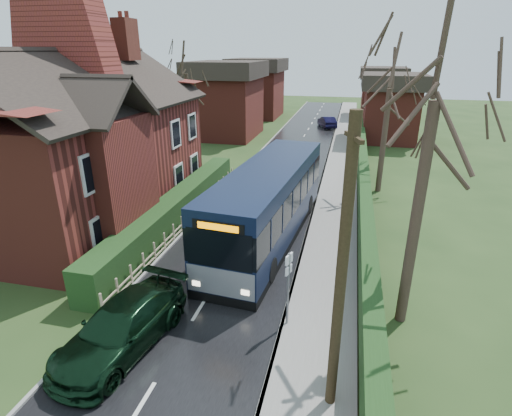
% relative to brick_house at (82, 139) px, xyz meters
% --- Properties ---
extents(ground, '(140.00, 140.00, 0.00)m').
position_rel_brick_house_xyz_m(ground, '(8.73, -4.78, -4.38)').
color(ground, '#364E21').
rests_on(ground, ground).
extents(road, '(6.00, 100.00, 0.02)m').
position_rel_brick_house_xyz_m(road, '(8.73, 5.22, -4.37)').
color(road, black).
rests_on(road, ground).
extents(pavement, '(2.50, 100.00, 0.14)m').
position_rel_brick_house_xyz_m(pavement, '(12.98, 5.22, -4.31)').
color(pavement, slate).
rests_on(pavement, ground).
extents(kerb_right, '(0.12, 100.00, 0.14)m').
position_rel_brick_house_xyz_m(kerb_right, '(11.78, 5.22, -4.31)').
color(kerb_right, gray).
rests_on(kerb_right, ground).
extents(kerb_left, '(0.12, 100.00, 0.10)m').
position_rel_brick_house_xyz_m(kerb_left, '(5.68, 5.22, -4.33)').
color(kerb_left, gray).
rests_on(kerb_left, ground).
extents(front_hedge, '(1.20, 16.00, 1.60)m').
position_rel_brick_house_xyz_m(front_hedge, '(4.83, 0.22, -3.58)').
color(front_hedge, '#183313').
rests_on(front_hedge, ground).
extents(picket_fence, '(0.10, 16.00, 0.90)m').
position_rel_brick_house_xyz_m(picket_fence, '(5.58, 0.22, -3.93)').
color(picket_fence, tan).
rests_on(picket_fence, ground).
extents(right_wall_hedge, '(0.60, 50.00, 1.80)m').
position_rel_brick_house_xyz_m(right_wall_hedge, '(14.53, 5.22, -3.36)').
color(right_wall_hedge, maroon).
rests_on(right_wall_hedge, ground).
extents(brick_house, '(9.30, 14.60, 10.30)m').
position_rel_brick_house_xyz_m(brick_house, '(0.00, 0.00, 0.00)').
color(brick_house, maroon).
rests_on(brick_house, ground).
extents(bus, '(3.79, 12.14, 3.63)m').
position_rel_brick_house_xyz_m(bus, '(9.95, -0.38, -2.58)').
color(bus, black).
rests_on(bus, ground).
extents(car_silver, '(2.39, 4.55, 1.48)m').
position_rel_brick_house_xyz_m(car_silver, '(7.23, 1.79, -3.64)').
color(car_silver, '#BBBBC1').
rests_on(car_silver, ground).
extents(car_green, '(2.86, 5.33, 1.47)m').
position_rel_brick_house_xyz_m(car_green, '(7.13, -9.01, -3.64)').
color(car_green, black).
rests_on(car_green, ground).
extents(car_distant, '(2.64, 4.23, 1.32)m').
position_rel_brick_house_xyz_m(car_distant, '(10.73, 30.81, -3.72)').
color(car_distant, black).
rests_on(car_distant, ground).
extents(bus_stop_sign, '(0.19, 0.41, 2.76)m').
position_rel_brick_house_xyz_m(bus_stop_sign, '(11.93, -6.88, -2.56)').
color(bus_stop_sign, slate).
rests_on(bus_stop_sign, ground).
extents(telegraph_pole, '(0.40, 0.95, 7.60)m').
position_rel_brick_house_xyz_m(telegraph_pole, '(13.53, -9.78, -0.53)').
color(telegraph_pole, black).
rests_on(telegraph_pole, ground).
extents(tree_right_near, '(4.87, 4.87, 10.51)m').
position_rel_brick_house_xyz_m(tree_right_near, '(15.69, -5.60, 3.47)').
color(tree_right_near, '#382921').
rests_on(tree_right_near, ground).
extents(tree_right_far, '(4.81, 4.81, 9.30)m').
position_rel_brick_house_xyz_m(tree_right_far, '(15.59, 8.22, 2.57)').
color(tree_right_far, '#3A2A22').
rests_on(tree_right_far, ground).
extents(tree_house_side, '(4.34, 4.34, 9.87)m').
position_rel_brick_house_xyz_m(tree_house_side, '(0.47, 13.22, 3.00)').
color(tree_house_side, '#33291E').
rests_on(tree_house_side, ground).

